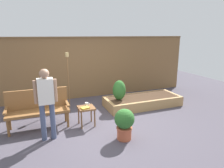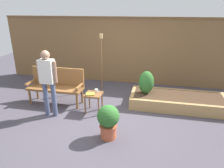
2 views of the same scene
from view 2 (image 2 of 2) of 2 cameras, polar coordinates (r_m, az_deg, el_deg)
name	(u,v)px [view 2 (image 2 of 2)]	position (r m, az deg, el deg)	size (l,w,h in m)	color
ground_plane	(107,118)	(4.86, -1.42, -9.47)	(14.00, 14.00, 0.00)	#47424C
fence_back	(125,50)	(6.90, 3.64, 9.23)	(8.40, 0.14, 2.16)	brown
garden_bench	(57,83)	(5.64, -15.04, 0.24)	(1.44, 0.48, 0.94)	brown
side_table	(94,97)	(5.00, -5.09, -3.55)	(0.40, 0.40, 0.48)	brown
cup_on_table	(96,91)	(5.03, -4.34, -1.85)	(0.12, 0.09, 0.08)	silver
book_on_table	(90,94)	(4.91, -5.96, -2.80)	(0.20, 0.15, 0.03)	gold
potted_boxwood	(108,120)	(4.03, -1.03, -9.89)	(0.43, 0.43, 0.69)	#B75638
raised_planter_bed	(177,101)	(5.62, 17.59, -4.45)	(2.40, 1.00, 0.30)	#AD8451
shrub_near_bench	(146,82)	(5.41, 9.43, 0.44)	(0.39, 0.39, 0.60)	brown
tiki_torch	(101,53)	(6.16, -2.94, 8.67)	(0.10, 0.10, 1.71)	brown
person_by_bench	(48,78)	(4.85, -17.33, 1.57)	(0.47, 0.20, 1.56)	#475170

